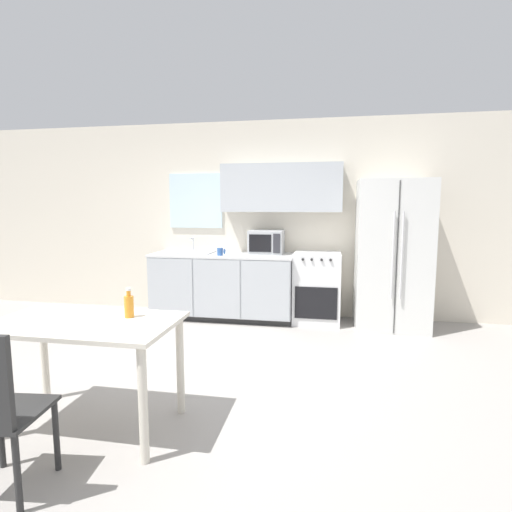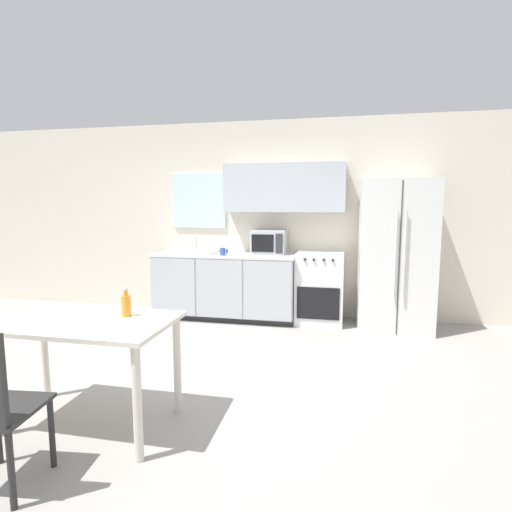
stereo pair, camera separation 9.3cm
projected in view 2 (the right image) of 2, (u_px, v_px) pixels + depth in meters
The scene contains 10 objects.
ground_plane at pixel (201, 380), 3.55m from camera, with size 12.00×12.00×0.00m, color gray.
wall_back at pixel (258, 215), 5.61m from camera, with size 12.00×0.38×2.70m.
kitchen_counter at pixel (226, 285), 5.49m from camera, with size 1.94×0.68×0.89m.
oven_range at pixel (319, 288), 5.26m from camera, with size 0.61×0.61×0.93m.
refrigerator at pixel (395, 255), 4.96m from camera, with size 0.88×0.76×1.86m.
kitchen_sink at pixel (192, 252), 5.54m from camera, with size 0.66×0.42×0.20m.
microwave at pixel (269, 242), 5.40m from camera, with size 0.46×0.39×0.32m.
coffee_mug at pixel (223, 252), 5.23m from camera, with size 0.11×0.08×0.10m.
dining_table at pixel (82, 335), 2.75m from camera, with size 1.25×0.72×0.76m.
drink_bottle at pixel (126, 305), 2.81m from camera, with size 0.07×0.07×0.21m.
Camera 2 is at (1.17, -3.21, 1.54)m, focal length 28.00 mm.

